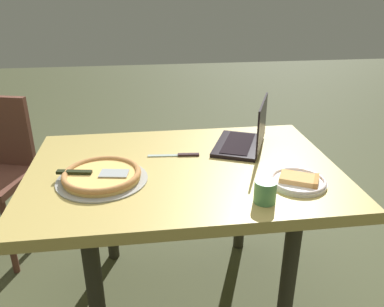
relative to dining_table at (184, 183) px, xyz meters
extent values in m
plane|color=#45492C|center=(0.00, 0.00, -0.65)|extent=(12.00, 12.00, 0.00)
cube|color=tan|center=(0.00, 0.00, 0.06)|extent=(1.31, 0.90, 0.05)
cylinder|color=#2D2A1F|center=(0.37, -0.37, -0.31)|extent=(0.06, 0.06, 0.68)
cylinder|color=#2D2A1F|center=(-0.37, 0.37, -0.31)|extent=(0.06, 0.06, 0.68)
cylinder|color=#2D2A1F|center=(0.37, 0.37, -0.31)|extent=(0.06, 0.06, 0.68)
cube|color=black|center=(0.29, 0.19, 0.09)|extent=(0.31, 0.37, 0.02)
cube|color=black|center=(0.29, 0.19, 0.10)|extent=(0.23, 0.31, 0.00)
cube|color=black|center=(0.38, 0.14, 0.21)|extent=(0.13, 0.30, 0.22)
cube|color=black|center=(0.38, 0.14, 0.21)|extent=(0.12, 0.26, 0.19)
cylinder|color=white|center=(0.43, -0.21, 0.09)|extent=(0.22, 0.22, 0.01)
torus|color=silver|center=(0.43, -0.21, 0.10)|extent=(0.22, 0.22, 0.01)
cube|color=#EBAD63|center=(0.43, -0.21, 0.10)|extent=(0.17, 0.15, 0.02)
cube|color=#CF8D48|center=(0.49, -0.24, 0.10)|extent=(0.06, 0.09, 0.03)
cylinder|color=#A3A39C|center=(-0.34, -0.08, 0.08)|extent=(0.36, 0.36, 0.01)
cylinder|color=#EEBF66|center=(-0.34, -0.08, 0.10)|extent=(0.30, 0.30, 0.02)
torus|color=#C3844B|center=(-0.34, -0.08, 0.11)|extent=(0.31, 0.31, 0.02)
cube|color=#ABB1B3|center=(-0.29, -0.09, 0.11)|extent=(0.12, 0.09, 0.00)
cube|color=black|center=(-0.44, -0.06, 0.11)|extent=(0.14, 0.05, 0.01)
cube|color=#B2C7C2|center=(-0.06, 0.12, 0.08)|extent=(0.18, 0.03, 0.00)
cube|color=#301D21|center=(0.04, 0.11, 0.08)|extent=(0.10, 0.03, 0.01)
cylinder|color=#51915B|center=(0.26, -0.33, 0.12)|extent=(0.08, 0.08, 0.08)
cylinder|color=#46331C|center=(0.26, -0.33, 0.14)|extent=(0.07, 0.07, 0.00)
cube|color=brown|center=(-0.96, 0.68, 0.04)|extent=(0.36, 0.13, 0.40)
cylinder|color=brown|center=(-0.89, 0.30, -0.43)|extent=(0.03, 0.03, 0.44)
cylinder|color=brown|center=(-0.80, 0.64, -0.43)|extent=(0.03, 0.03, 0.44)
camera|label=1|loc=(-0.16, -1.50, 0.81)|focal=36.49mm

